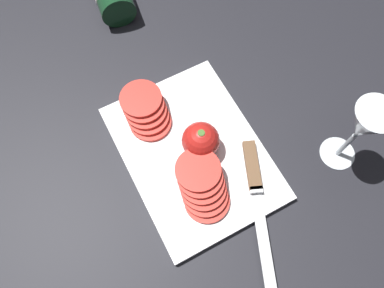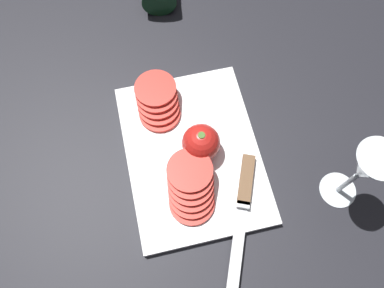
% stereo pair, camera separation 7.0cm
% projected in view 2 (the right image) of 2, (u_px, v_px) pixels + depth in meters
% --- Properties ---
extents(ground_plane, '(3.00, 3.00, 0.00)m').
position_uv_depth(ground_plane, '(211.00, 151.00, 0.74)').
color(ground_plane, black).
extents(cutting_board, '(0.34, 0.25, 0.02)m').
position_uv_depth(cutting_board, '(192.00, 151.00, 0.73)').
color(cutting_board, white).
rests_on(cutting_board, ground_plane).
extents(wine_glass, '(0.07, 0.07, 0.18)m').
position_uv_depth(wine_glass, '(366.00, 169.00, 0.59)').
color(wine_glass, silver).
rests_on(wine_glass, ground_plane).
extents(whole_tomato, '(0.07, 0.07, 0.07)m').
position_uv_depth(whole_tomato, '(201.00, 143.00, 0.69)').
color(whole_tomato, red).
rests_on(whole_tomato, cutting_board).
extents(knife, '(0.28, 0.13, 0.01)m').
position_uv_depth(knife, '(244.00, 196.00, 0.68)').
color(knife, silver).
rests_on(knife, cutting_board).
extents(tomato_slice_stack_near, '(0.12, 0.08, 0.04)m').
position_uv_depth(tomato_slice_stack_near, '(158.00, 101.00, 0.74)').
color(tomato_slice_stack_near, red).
rests_on(tomato_slice_stack_near, cutting_board).
extents(tomato_slice_stack_far, '(0.13, 0.09, 0.05)m').
position_uv_depth(tomato_slice_stack_far, '(191.00, 187.00, 0.67)').
color(tomato_slice_stack_far, red).
rests_on(tomato_slice_stack_far, cutting_board).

